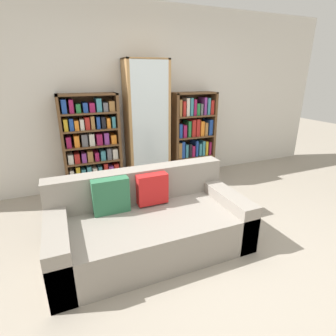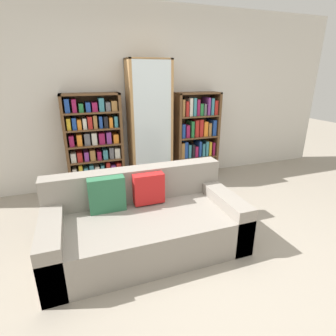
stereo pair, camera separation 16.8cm
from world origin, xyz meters
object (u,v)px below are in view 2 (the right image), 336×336
at_px(couch, 144,223).
at_px(bookshelf_left, 94,145).
at_px(display_cabinet, 150,125).
at_px(wine_bottle, 195,193).
at_px(bookshelf_right, 196,138).

bearing_deg(couch, bookshelf_left, 100.78).
height_order(display_cabinet, wine_bottle, display_cabinet).
height_order(bookshelf_left, bookshelf_right, bookshelf_left).
bearing_deg(bookshelf_right, wine_bottle, -114.78).
bearing_deg(display_cabinet, couch, -108.41).
bearing_deg(display_cabinet, bookshelf_left, 178.88).
height_order(bookshelf_left, wine_bottle, bookshelf_left).
distance_m(display_cabinet, bookshelf_right, 0.85).
distance_m(couch, bookshelf_right, 2.17).
xyz_separation_m(couch, bookshelf_right, (1.35, 1.65, 0.43)).
xyz_separation_m(bookshelf_left, wine_bottle, (1.22, -0.96, -0.57)).
xyz_separation_m(bookshelf_left, display_cabinet, (0.86, -0.02, 0.25)).
xyz_separation_m(bookshelf_left, bookshelf_right, (1.66, -0.00, -0.02)).
relative_size(couch, bookshelf_right, 1.35).
bearing_deg(bookshelf_right, couch, -129.40).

